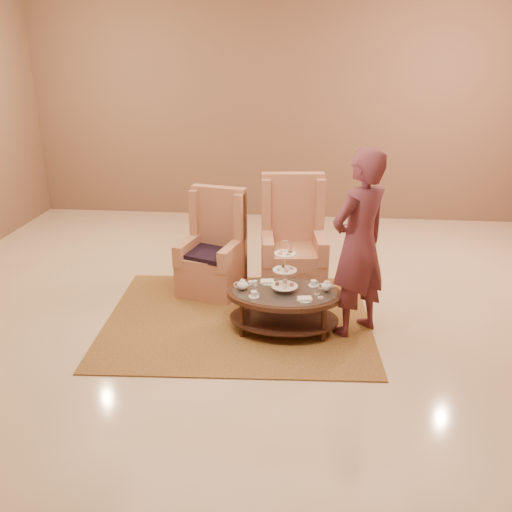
# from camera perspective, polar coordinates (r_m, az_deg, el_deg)

# --- Properties ---
(ground) EXTENTS (8.00, 8.00, 0.00)m
(ground) POSITION_cam_1_polar(r_m,az_deg,el_deg) (5.85, -0.03, -6.93)
(ground) COLOR beige
(ground) RESTS_ON ground
(ceiling) EXTENTS (8.00, 8.00, 0.02)m
(ceiling) POSITION_cam_1_polar(r_m,az_deg,el_deg) (5.85, -0.03, -6.93)
(ceiling) COLOR white
(ceiling) RESTS_ON ground
(wall_back) EXTENTS (8.00, 0.04, 3.50)m
(wall_back) POSITION_cam_1_polar(r_m,az_deg,el_deg) (9.23, 2.56, 14.56)
(wall_back) COLOR brown
(wall_back) RESTS_ON ground
(rug) EXTENTS (2.83, 2.40, 0.01)m
(rug) POSITION_cam_1_polar(r_m,az_deg,el_deg) (5.96, -1.79, -6.32)
(rug) COLOR olive
(rug) RESTS_ON ground
(tea_table) EXTENTS (1.15, 0.80, 0.95)m
(tea_table) POSITION_cam_1_polar(r_m,az_deg,el_deg) (5.61, 2.84, -4.27)
(tea_table) COLOR black
(tea_table) RESTS_ON ground
(armchair_left) EXTENTS (0.77, 0.79, 1.18)m
(armchair_left) POSITION_cam_1_polar(r_m,az_deg,el_deg) (6.54, -4.24, -0.12)
(armchair_left) COLOR #BC7858
(armchair_left) RESTS_ON ground
(armchair_right) EXTENTS (0.79, 0.81, 1.32)m
(armchair_right) POSITION_cam_1_polar(r_m,az_deg,el_deg) (6.56, 3.70, 0.39)
(armchair_right) COLOR #BC7858
(armchair_right) RESTS_ON ground
(person) EXTENTS (0.79, 0.78, 1.84)m
(person) POSITION_cam_1_polar(r_m,az_deg,el_deg) (5.45, 10.25, 1.15)
(person) COLOR #58252F
(person) RESTS_ON ground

